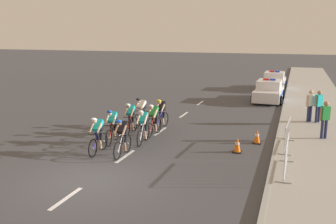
{
  "coord_description": "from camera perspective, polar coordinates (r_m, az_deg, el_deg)",
  "views": [
    {
      "loc": [
        6.08,
        -10.04,
        4.71
      ],
      "look_at": [
        0.56,
        6.07,
        1.1
      ],
      "focal_mm": 39.99,
      "sensor_mm": 36.0,
      "label": 1
    }
  ],
  "objects": [
    {
      "name": "ground_plane",
      "position": [
        12.64,
        -11.57,
        -10.16
      ],
      "size": [
        160.0,
        160.0,
        0.0
      ],
      "primitive_type": "plane",
      "color": "#424247"
    },
    {
      "name": "sidewalk_slab",
      "position": [
        24.52,
        21.68,
        0.18
      ],
      "size": [
        3.99,
        60.0,
        0.12
      ],
      "primitive_type": "cube",
      "color": "#A3A099",
      "rests_on": "ground"
    },
    {
      "name": "kerb_edge",
      "position": [
        24.49,
        17.21,
        0.49
      ],
      "size": [
        0.16,
        60.0,
        0.13
      ],
      "primitive_type": "cube",
      "color": "#9E9E99",
      "rests_on": "ground"
    },
    {
      "name": "lane_markings_centre",
      "position": [
        18.28,
        -1.17,
        -2.96
      ],
      "size": [
        0.14,
        17.6,
        0.01
      ],
      "color": "white",
      "rests_on": "ground"
    },
    {
      "name": "cyclist_lead",
      "position": [
        15.03,
        -10.66,
        -3.38
      ],
      "size": [
        0.44,
        1.72,
        1.56
      ],
      "color": "black",
      "rests_on": "ground"
    },
    {
      "name": "cyclist_second",
      "position": [
        14.58,
        -6.99,
        -3.74
      ],
      "size": [
        0.43,
        1.72,
        1.56
      ],
      "color": "black",
      "rests_on": "ground"
    },
    {
      "name": "cyclist_third",
      "position": [
        16.35,
        -8.48,
        -2.05
      ],
      "size": [
        0.46,
        1.72,
        1.56
      ],
      "color": "black",
      "rests_on": "ground"
    },
    {
      "name": "cyclist_fourth",
      "position": [
        16.15,
        -3.82,
        -2.12
      ],
      "size": [
        0.44,
        1.72,
        1.56
      ],
      "color": "black",
      "rests_on": "ground"
    },
    {
      "name": "cyclist_fifth",
      "position": [
        17.72,
        -5.75,
        -0.89
      ],
      "size": [
        0.43,
        1.72,
        1.56
      ],
      "color": "black",
      "rests_on": "ground"
    },
    {
      "name": "cyclist_sixth",
      "position": [
        17.38,
        -2.21,
        -1.09
      ],
      "size": [
        0.43,
        1.72,
        1.56
      ],
      "color": "black",
      "rests_on": "ground"
    },
    {
      "name": "cyclist_seventh",
      "position": [
        19.09,
        -4.11,
        0.07
      ],
      "size": [
        0.45,
        1.72,
        1.56
      ],
      "color": "black",
      "rests_on": "ground"
    },
    {
      "name": "cyclist_eighth",
      "position": [
        18.64,
        -1.04,
        -0.18
      ],
      "size": [
        0.44,
        1.72,
        1.56
      ],
      "color": "black",
      "rests_on": "ground"
    },
    {
      "name": "police_car_nearest",
      "position": [
        27.29,
        15.13,
        3.05
      ],
      "size": [
        2.12,
        4.46,
        1.59
      ],
      "color": "white",
      "rests_on": "ground"
    },
    {
      "name": "police_car_second",
      "position": [
        33.12,
        15.86,
        4.52
      ],
      "size": [
        2.03,
        4.42,
        1.59
      ],
      "color": "white",
      "rests_on": "ground"
    },
    {
      "name": "crowd_barrier_front",
      "position": [
        13.23,
        17.56,
        -6.49
      ],
      "size": [
        0.53,
        2.32,
        1.07
      ],
      "color": "#B7BABF",
      "rests_on": "sidewalk_slab"
    },
    {
      "name": "crowd_barrier_middle",
      "position": [
        16.01,
        17.73,
        -3.32
      ],
      "size": [
        0.61,
        2.32,
        1.07
      ],
      "color": "#B7BABF",
      "rests_on": "sidewalk_slab"
    },
    {
      "name": "traffic_cone_near",
      "position": [
        16.69,
        13.42,
        -3.65
      ],
      "size": [
        0.36,
        0.36,
        0.64
      ],
      "color": "black",
      "rests_on": "ground"
    },
    {
      "name": "traffic_cone_mid",
      "position": [
        15.3,
        10.52,
        -4.95
      ],
      "size": [
        0.36,
        0.36,
        0.64
      ],
      "color": "black",
      "rests_on": "ground"
    },
    {
      "name": "spectator_closest",
      "position": [
        20.94,
        20.85,
        1.2
      ],
      "size": [
        0.41,
        0.43,
        1.68
      ],
      "color": "#23284C",
      "rests_on": "sidewalk_slab"
    },
    {
      "name": "spectator_middle",
      "position": [
        17.8,
        22.81,
        -0.74
      ],
      "size": [
        0.49,
        0.37,
        1.68
      ],
      "color": "#23284C",
      "rests_on": "sidewalk_slab"
    },
    {
      "name": "spectator_back",
      "position": [
        20.94,
        21.96,
        1.11
      ],
      "size": [
        0.42,
        0.42,
        1.68
      ],
      "color": "#23284C",
      "rests_on": "sidewalk_slab"
    }
  ]
}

